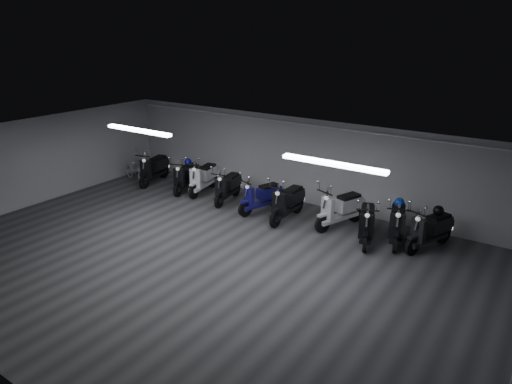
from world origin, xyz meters
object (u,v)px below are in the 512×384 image
Objects in this scene: scooter_0 at (153,164)px; helmet_1 at (438,211)px; scooter_1 at (185,172)px; scooter_4 at (261,192)px; bicycle at (135,168)px; scooter_3 at (227,182)px; scooter_6 at (340,203)px; scooter_9 at (430,224)px; helmet_2 at (399,203)px; scooter_7 at (367,217)px; helmet_0 at (188,162)px; scooter_2 at (203,173)px; scooter_8 at (398,217)px; scooter_5 at (287,197)px.

scooter_0 reaches higher than helmet_1.
scooter_1 reaches higher than scooter_4.
bicycle is at bearing -176.30° from helmet_1.
scooter_1 is 1.88m from scooter_3.
scooter_6 is at bearing 26.80° from scooter_4.
bicycle is (-2.26, -0.29, -0.16)m from scooter_1.
scooter_9 is (9.89, 0.18, -0.03)m from scooter_0.
scooter_4 is 5.03m from scooter_9.
scooter_0 is 8.99m from helmet_2.
helmet_1 is at bearing 4.83° from scooter_7.
scooter_9 is 0.41m from helmet_1.
scooter_1 is at bearing 169.02° from scooter_3.
scooter_4 reaches higher than helmet_0.
scooter_7 reaches higher than scooter_3.
scooter_2 is at bearing 0.79° from scooter_1.
helmet_2 is at bearing -177.83° from helmet_1.
scooter_6 is at bearing -10.94° from scooter_2.
scooter_2 is 2.94m from bicycle.
scooter_7 is at bearing -16.07° from scooter_0.
scooter_7 is 7.73× the size of helmet_0.
scooter_0 reaches higher than scooter_8.
scooter_0 is at bearing -177.57° from helmet_1.
bicycle is at bearing 170.87° from scooter_1.
scooter_2 is 1.03× the size of scooter_7.
helmet_1 is (10.69, 0.69, 0.47)m from bicycle.
scooter_4 is at bearing -16.49° from scooter_3.
scooter_0 is 5.85m from scooter_5.
scooter_2 reaches higher than scooter_9.
scooter_6 is 8.09m from bicycle.
scooter_1 is at bearing -163.59° from scooter_4.
helmet_1 is at bearing 90.00° from scooter_9.
scooter_1 is at bearing -157.14° from scooter_9.
bicycle is at bearing -166.14° from helmet_0.
scooter_7 is (6.18, -0.53, -0.02)m from scooter_2.
scooter_0 reaches higher than scooter_7.
scooter_4 reaches higher than bicycle.
scooter_0 reaches higher than scooter_1.
scooter_5 is 7.42× the size of helmet_2.
bicycle is at bearing 173.29° from scooter_3.
scooter_7 is 6.92m from helmet_0.
scooter_8 is 7.13× the size of helmet_1.
helmet_2 is (6.78, 0.17, 0.30)m from scooter_2.
scooter_6 reaches higher than scooter_1.
scooter_3 is 1.08× the size of bicycle.
scooter_0 is 9.06m from scooter_8.
scooter_3 is 6.71× the size of helmet_1.
scooter_8 is (4.18, 0.28, 0.04)m from scooter_4.
scooter_6 reaches higher than helmet_1.
helmet_1 is 1.03× the size of helmet_2.
scooter_7 is at bearing -19.11° from scooter_1.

